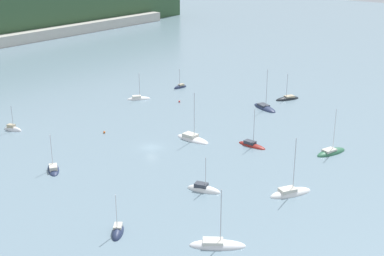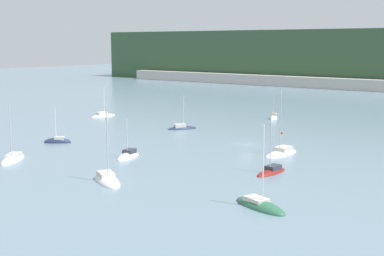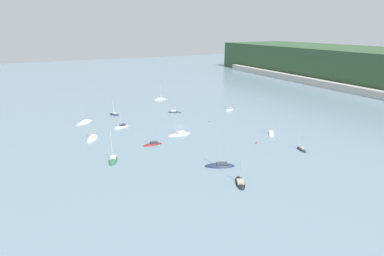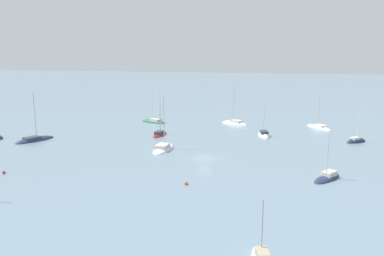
{
  "view_description": "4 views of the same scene",
  "coord_description": "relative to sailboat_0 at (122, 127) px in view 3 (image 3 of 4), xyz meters",
  "views": [
    {
      "loc": [
        -79.46,
        -74.17,
        43.35
      ],
      "look_at": [
        10.58,
        -3.01,
        2.18
      ],
      "focal_mm": 50.0,
      "sensor_mm": 36.0,
      "label": 1
    },
    {
      "loc": [
        50.75,
        -84.42,
        18.79
      ],
      "look_at": [
        -12.84,
        0.14,
        1.87
      ],
      "focal_mm": 50.0,
      "sensor_mm": 36.0,
      "label": 2
    },
    {
      "loc": [
        107.8,
        -48.65,
        39.02
      ],
      "look_at": [
        12.53,
        -0.33,
        3.16
      ],
      "focal_mm": 28.0,
      "sensor_mm": 36.0,
      "label": 3
    },
    {
      "loc": [
        -13.44,
        65.66,
        19.21
      ],
      "look_at": [
        4.42,
        -8.15,
        3.89
      ],
      "focal_mm": 35.0,
      "sensor_mm": 36.0,
      "label": 4
    }
  ],
  "objects": [
    {
      "name": "sailboat_5",
      "position": [
        -13.48,
        -12.75,
        -0.03
      ],
      "size": [
        7.16,
        8.39,
        10.15
      ],
      "rotation": [
        0.0,
        0.0,
        5.35
      ],
      "color": "silver",
      "rests_on": "ground_plane"
    },
    {
      "name": "sailboat_3",
      "position": [
        51.33,
        47.8,
        -0.02
      ],
      "size": [
        4.94,
        2.45,
        6.74
      ],
      "rotation": [
        0.0,
        0.0,
        2.96
      ],
      "color": "#232D4C",
      "rests_on": "ground_plane"
    },
    {
      "name": "sailboat_6",
      "position": [
        24.01,
        4.91,
        0.02
      ],
      "size": [
        2.53,
        7.01,
        9.14
      ],
      "rotation": [
        0.0,
        0.0,
        4.66
      ],
      "color": "maroon",
      "rests_on": "ground_plane"
    },
    {
      "name": "mooring_buoy_2",
      "position": [
        -35.59,
        29.34,
        0.15
      ],
      "size": [
        0.51,
        0.51,
        0.51
      ],
      "color": "yellow",
      "rests_on": "ground_plane"
    },
    {
      "name": "sailboat_13",
      "position": [
        19.01,
        17.59,
        0.03
      ],
      "size": [
        3.54,
        8.98,
        11.76
      ],
      "rotation": [
        0.0,
        0.0,
        4.67
      ],
      "color": "silver",
      "rests_on": "ground_plane"
    },
    {
      "name": "sailboat_12",
      "position": [
        30.92,
        -10.57,
        -0.03
      ],
      "size": [
        8.36,
        4.98,
        10.64
      ],
      "rotation": [
        0.0,
        0.0,
        5.97
      ],
      "color": "#2D6647",
      "rests_on": "ground_plane"
    },
    {
      "name": "mooring_buoy_0",
      "position": [
        39.4,
        38.32,
        0.15
      ],
      "size": [
        0.5,
        0.5,
        0.5
      ],
      "color": "red",
      "rests_on": "ground_plane"
    },
    {
      "name": "sailboat_9",
      "position": [
        34.56,
        49.32,
        -0.01
      ],
      "size": [
        6.43,
        5.85,
        8.33
      ],
      "rotation": [
        0.0,
        0.0,
        5.59
      ],
      "color": "white",
      "rests_on": "ground_plane"
    },
    {
      "name": "sailboat_2",
      "position": [
        -11.2,
        28.71,
        0.02
      ],
      "size": [
        5.57,
        6.79,
        7.9
      ],
      "rotation": [
        0.0,
        0.0,
        0.98
      ],
      "color": "#232D4C",
      "rests_on": "ground_plane"
    },
    {
      "name": "sailboat_7",
      "position": [
        -2.64,
        54.95,
        0.01
      ],
      "size": [
        2.87,
        5.25,
        7.07
      ],
      "rotation": [
        0.0,
        0.0,
        4.97
      ],
      "color": "silver",
      "rests_on": "ground_plane"
    },
    {
      "name": "shore_town_strip",
      "position": [
        9.64,
        147.08,
        2.16
      ],
      "size": [
        282.36,
        6.0,
        4.52
      ],
      "color": "#B7B2A8",
      "rests_on": "ground_plane"
    },
    {
      "name": "sailboat_8",
      "position": [
        -39.84,
        32.43,
        0.03
      ],
      "size": [
        3.87,
        7.32,
        8.51
      ],
      "rotation": [
        0.0,
        0.0,
        1.36
      ],
      "color": "white",
      "rests_on": "ground_plane"
    },
    {
      "name": "sailboat_4",
      "position": [
        49.31,
        16.81,
        -0.03
      ],
      "size": [
        6.57,
        9.42,
        11.63
      ],
      "rotation": [
        0.0,
        0.0,
        4.28
      ],
      "color": "#232D4C",
      "rests_on": "ground_plane"
    },
    {
      "name": "sailboat_11",
      "position": [
        -19.98,
        1.62,
        -0.02
      ],
      "size": [
        5.18,
        4.56,
        7.64
      ],
      "rotation": [
        0.0,
        0.0,
        3.8
      ],
      "color": "#232D4C",
      "rests_on": "ground_plane"
    },
    {
      "name": "sailboat_1",
      "position": [
        8.48,
        -13.04,
        -0.01
      ],
      "size": [
        8.54,
        6.43,
        11.57
      ],
      "rotation": [
        0.0,
        0.0,
        5.78
      ],
      "color": "white",
      "rests_on": "ground_plane"
    },
    {
      "name": "ground_plane",
      "position": [
        9.64,
        21.66,
        -0.1
      ],
      "size": [
        600.0,
        600.0,
        0.0
      ],
      "primitive_type": "plane",
      "color": "slate"
    },
    {
      "name": "sailboat_0",
      "position": [
        0.0,
        0.0,
        0.0
      ],
      "size": [
        3.84,
        6.74,
        7.49
      ],
      "rotation": [
        0.0,
        0.0,
        4.99
      ],
      "color": "white",
      "rests_on": "ground_plane"
    },
    {
      "name": "mooring_buoy_1",
      "position": [
        9.44,
        36.33,
        0.15
      ],
      "size": [
        0.52,
        0.52,
        0.52
      ],
      "color": "orange",
      "rests_on": "ground_plane"
    },
    {
      "name": "sailboat_10",
      "position": [
        60.57,
        16.12,
        -0.03
      ],
      "size": [
        7.76,
        5.62,
        8.47
      ],
      "rotation": [
        0.0,
        0.0,
        2.67
      ],
      "color": "black",
      "rests_on": "ground_plane"
    }
  ]
}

